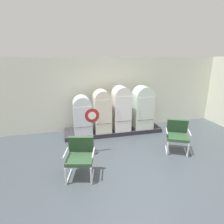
# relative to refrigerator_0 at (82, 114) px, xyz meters

# --- Properties ---
(ground) EXTENTS (12.00, 10.00, 0.05)m
(ground) POSITION_rel_refrigerator_0_xyz_m (1.16, -2.89, -0.89)
(ground) COLOR #394147
(back_wall) EXTENTS (11.76, 0.12, 2.80)m
(back_wall) POSITION_rel_refrigerator_0_xyz_m (1.16, 0.77, 0.55)
(back_wall) COLOR silver
(back_wall) RESTS_ON ground
(display_plinth) EXTENTS (3.64, 0.95, 0.15)m
(display_plinth) POSITION_rel_refrigerator_0_xyz_m (1.16, 0.13, -0.79)
(display_plinth) COLOR #2A262C
(display_plinth) RESTS_ON ground
(refrigerator_0) EXTENTS (0.62, 0.63, 1.36)m
(refrigerator_0) POSITION_rel_refrigerator_0_xyz_m (0.00, 0.00, 0.00)
(refrigerator_0) COLOR white
(refrigerator_0) RESTS_ON display_plinth
(refrigerator_1) EXTENTS (0.59, 0.63, 1.54)m
(refrigerator_1) POSITION_rel_refrigerator_0_xyz_m (0.72, 0.00, 0.10)
(refrigerator_1) COLOR beige
(refrigerator_1) RESTS_ON display_plinth
(refrigerator_2) EXTENTS (0.61, 0.65, 1.64)m
(refrigerator_2) POSITION_rel_refrigerator_0_xyz_m (1.44, 0.01, 0.16)
(refrigerator_2) COLOR white
(refrigerator_2) RESTS_ON display_plinth
(refrigerator_3) EXTENTS (0.70, 0.62, 1.61)m
(refrigerator_3) POSITION_rel_refrigerator_0_xyz_m (2.28, -0.01, 0.14)
(refrigerator_3) COLOR silver
(refrigerator_3) RESTS_ON display_plinth
(armchair_left) EXTENTS (0.78, 0.78, 0.97)m
(armchair_left) POSITION_rel_refrigerator_0_xyz_m (-0.27, -2.28, -0.31)
(armchair_left) COLOR silver
(armchair_left) RESTS_ON ground
(armchair_right) EXTENTS (0.84, 0.85, 0.97)m
(armchair_right) POSITION_rel_refrigerator_0_xyz_m (2.69, -1.74, -0.31)
(armchair_right) COLOR silver
(armchair_right) RESTS_ON ground
(sign_stand) EXTENTS (0.42, 0.32, 1.40)m
(sign_stand) POSITION_rel_refrigerator_0_xyz_m (0.18, -1.24, -0.22)
(sign_stand) COLOR #2D2D30
(sign_stand) RESTS_ON ground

